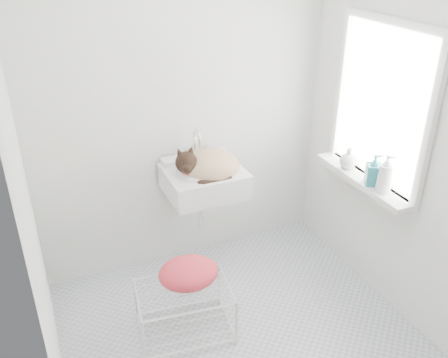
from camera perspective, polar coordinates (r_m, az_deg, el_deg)
name	(u,v)px	position (r m, az deg, el deg)	size (l,w,h in m)	color
floor	(240,332)	(3.34, 1.86, -17.64)	(2.20, 2.00, 0.02)	silver
back_wall	(182,105)	(3.46, -4.97, 8.65)	(2.20, 0.02, 2.50)	silver
right_wall	(403,131)	(3.20, 20.40, 5.37)	(0.02, 2.00, 2.50)	silver
left_wall	(26,203)	(2.39, -22.28, -2.61)	(0.02, 2.00, 2.50)	silver
window_glass	(382,106)	(3.30, 18.18, 8.21)	(0.01, 0.80, 1.00)	white
window_frame	(381,106)	(3.29, 17.98, 8.18)	(0.04, 0.90, 1.10)	white
windowsill	(362,180)	(3.45, 15.98, -0.07)	(0.16, 0.88, 0.04)	white
sink	(204,170)	(3.41, -2.38, 1.11)	(0.55, 0.48, 0.22)	silver
faucet	(194,142)	(3.50, -3.51, 4.37)	(0.20, 0.14, 0.20)	silver
cat	(206,165)	(3.38, -2.09, 1.64)	(0.50, 0.44, 0.28)	tan
wire_rack	(184,313)	(3.25, -4.69, -15.53)	(0.57, 0.40, 0.34)	silver
towel	(189,279)	(3.15, -4.20, -11.73)	(0.39, 0.27, 0.16)	#DD3900
bottle_a	(382,191)	(3.29, 18.17, -1.39)	(0.08, 0.08, 0.22)	white
bottle_b	(372,184)	(3.36, 17.02, -0.59)	(0.10, 0.10, 0.21)	teal
bottle_c	(347,168)	(3.54, 14.33, 1.29)	(0.12, 0.12, 0.15)	silver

